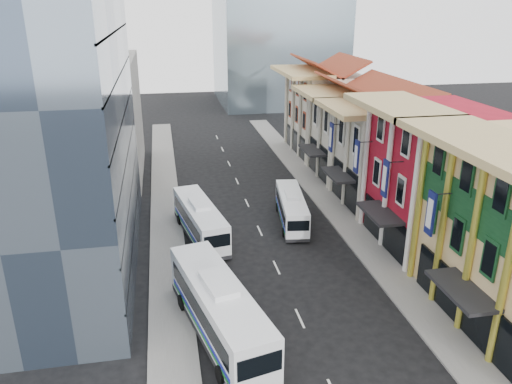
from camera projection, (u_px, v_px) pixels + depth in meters
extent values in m
cube|color=slate|center=(347.00, 223.00, 47.81)|extent=(3.00, 90.00, 0.15)
cube|color=slate|center=(167.00, 237.00, 44.85)|extent=(3.00, 90.00, 0.15)
cube|color=#A61223|center=(434.00, 178.00, 42.06)|extent=(8.00, 10.00, 12.00)
cube|color=beige|center=(385.00, 157.00, 51.14)|extent=(8.00, 9.00, 10.00)
cube|color=beige|center=(353.00, 136.00, 59.40)|extent=(8.00, 9.00, 10.00)
cube|color=beige|center=(326.00, 113.00, 68.87)|extent=(8.00, 12.00, 11.00)
cube|color=#44546B|center=(33.00, 76.00, 35.30)|extent=(12.00, 26.00, 30.00)
cube|color=gray|center=(96.00, 118.00, 59.44)|extent=(10.00, 18.00, 14.00)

